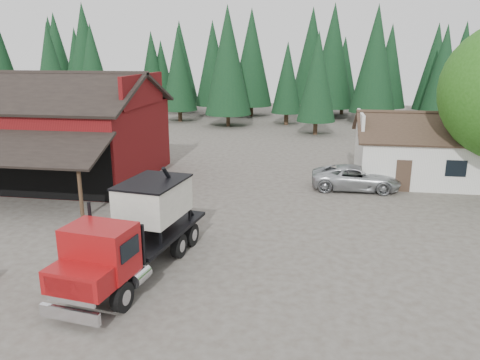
# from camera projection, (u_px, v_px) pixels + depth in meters

# --- Properties ---
(ground) EXTENTS (120.00, 120.00, 0.00)m
(ground) POSITION_uv_depth(u_px,v_px,m) (176.00, 242.00, 21.26)
(ground) COLOR #4D463C
(ground) RESTS_ON ground
(red_barn) EXTENTS (12.80, 13.63, 7.18)m
(red_barn) POSITION_uv_depth(u_px,v_px,m) (61.00, 138.00, 31.69)
(red_barn) COLOR maroon
(red_barn) RESTS_ON ground
(farmhouse) EXTENTS (8.60, 6.42, 4.65)m
(farmhouse) POSITION_uv_depth(u_px,v_px,m) (420.00, 156.00, 31.15)
(farmhouse) COLOR silver
(farmhouse) RESTS_ON ground
(conifer_backdrop) EXTENTS (76.00, 16.00, 16.00)m
(conifer_backdrop) POSITION_uv_depth(u_px,v_px,m) (270.00, 118.00, 61.21)
(conifer_backdrop) COLOR black
(conifer_backdrop) RESTS_ON ground
(near_pine_a) EXTENTS (4.40, 4.40, 11.40)m
(near_pine_a) POSITION_uv_depth(u_px,v_px,m) (51.00, 71.00, 49.64)
(near_pine_a) COLOR #382619
(near_pine_a) RESTS_ON ground
(near_pine_b) EXTENTS (3.96, 3.96, 10.40)m
(near_pine_b) POSITION_uv_depth(u_px,v_px,m) (317.00, 77.00, 47.30)
(near_pine_b) COLOR #382619
(near_pine_b) RESTS_ON ground
(near_pine_d) EXTENTS (5.28, 5.28, 13.40)m
(near_pine_d) POSITION_uv_depth(u_px,v_px,m) (228.00, 61.00, 52.26)
(near_pine_d) COLOR #382619
(near_pine_d) RESTS_ON ground
(feed_truck) EXTENTS (3.45, 8.72, 3.83)m
(feed_truck) POSITION_uv_depth(u_px,v_px,m) (137.00, 228.00, 18.05)
(feed_truck) COLOR black
(feed_truck) RESTS_ON ground
(silver_car) EXTENTS (5.46, 2.56, 1.51)m
(silver_car) POSITION_uv_depth(u_px,v_px,m) (356.00, 178.00, 29.22)
(silver_car) COLOR #B4B9BD
(silver_car) RESTS_ON ground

